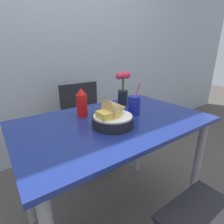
% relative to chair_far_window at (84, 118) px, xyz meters
% --- Properties ---
extents(ground_plane, '(12.00, 12.00, 0.00)m').
position_rel_chair_far_window_xyz_m(ground_plane, '(-0.15, -0.71, -0.52)').
color(ground_plane, '#4C4742').
extents(wall_window, '(7.00, 0.06, 2.60)m').
position_rel_chair_far_window_xyz_m(wall_window, '(-0.15, 0.40, 0.78)').
color(wall_window, '#9EA8B7').
rests_on(wall_window, ground_plane).
extents(dining_table, '(1.14, 0.72, 0.78)m').
position_rel_chair_far_window_xyz_m(dining_table, '(-0.15, -0.71, 0.14)').
color(dining_table, navy).
rests_on(dining_table, ground_plane).
extents(chair_far_window, '(0.40, 0.40, 0.86)m').
position_rel_chair_far_window_xyz_m(chair_far_window, '(0.00, 0.00, 0.00)').
color(chair_far_window, black).
rests_on(chair_far_window, ground_plane).
extents(food_basket, '(0.23, 0.23, 0.16)m').
position_rel_chair_far_window_xyz_m(food_basket, '(-0.20, -0.79, 0.31)').
color(food_basket, black).
rests_on(food_basket, dining_table).
extents(ketchup_bottle, '(0.07, 0.07, 0.18)m').
position_rel_chair_far_window_xyz_m(ketchup_bottle, '(-0.28, -0.55, 0.34)').
color(ketchup_bottle, red).
rests_on(ketchup_bottle, dining_table).
extents(drink_cup, '(0.08, 0.08, 0.21)m').
position_rel_chair_far_window_xyz_m(drink_cup, '(0.01, -0.72, 0.31)').
color(drink_cup, '#192399').
rests_on(drink_cup, dining_table).
extents(flower_vase, '(0.13, 0.07, 0.25)m').
position_rel_chair_far_window_xyz_m(flower_vase, '(0.08, -0.51, 0.39)').
color(flower_vase, black).
rests_on(flower_vase, dining_table).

